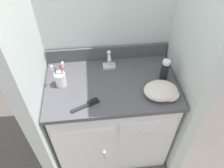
{
  "coord_description": "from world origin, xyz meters",
  "views": [
    {
      "loc": [
        -0.11,
        -1.02,
        1.85
      ],
      "look_at": [
        0.0,
        -0.03,
        0.83
      ],
      "focal_mm": 35.0,
      "sensor_mm": 36.0,
      "label": 1
    }
  ],
  "objects_px": {
    "shaving_cream_can": "(165,70)",
    "hairbrush": "(89,104)",
    "toothbrush_cup": "(60,79)",
    "hand_towel": "(162,91)"
  },
  "relations": [
    {
      "from": "shaving_cream_can",
      "to": "hairbrush",
      "type": "height_order",
      "value": "shaving_cream_can"
    },
    {
      "from": "toothbrush_cup",
      "to": "hand_towel",
      "type": "xyz_separation_m",
      "value": [
        0.64,
        -0.16,
        -0.02
      ]
    },
    {
      "from": "toothbrush_cup",
      "to": "hairbrush",
      "type": "bearing_deg",
      "value": -47.99
    },
    {
      "from": "toothbrush_cup",
      "to": "shaving_cream_can",
      "type": "xyz_separation_m",
      "value": [
        0.69,
        -0.02,
        0.02
      ]
    },
    {
      "from": "shaving_cream_can",
      "to": "toothbrush_cup",
      "type": "bearing_deg",
      "value": 178.73
    },
    {
      "from": "toothbrush_cup",
      "to": "hairbrush",
      "type": "distance_m",
      "value": 0.27
    },
    {
      "from": "toothbrush_cup",
      "to": "shaving_cream_can",
      "type": "distance_m",
      "value": 0.69
    },
    {
      "from": "shaving_cream_can",
      "to": "hand_towel",
      "type": "height_order",
      "value": "shaving_cream_can"
    },
    {
      "from": "shaving_cream_can",
      "to": "hand_towel",
      "type": "xyz_separation_m",
      "value": [
        -0.05,
        -0.15,
        -0.04
      ]
    },
    {
      "from": "shaving_cream_can",
      "to": "hairbrush",
      "type": "xyz_separation_m",
      "value": [
        -0.51,
        -0.18,
        -0.07
      ]
    }
  ]
}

